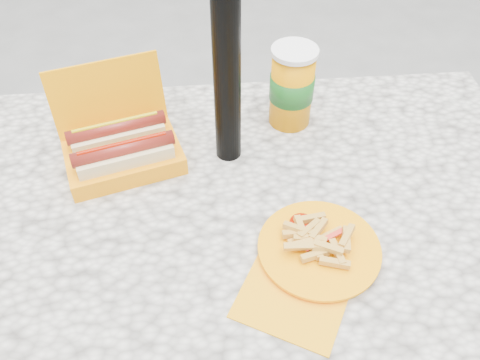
{
  "coord_description": "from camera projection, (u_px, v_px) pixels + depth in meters",
  "views": [
    {
      "loc": [
        -0.04,
        -0.59,
        1.45
      ],
      "look_at": [
        0.01,
        0.03,
        0.8
      ],
      "focal_mm": 38.0,
      "sensor_mm": 36.0,
      "label": 1
    }
  ],
  "objects": [
    {
      "name": "picnic_table",
      "position": [
        235.0,
        249.0,
        0.99
      ],
      "size": [
        1.2,
        0.8,
        0.75
      ],
      "color": "beige",
      "rests_on": "ground"
    },
    {
      "name": "hotdog_box",
      "position": [
        122.0,
        147.0,
        0.98
      ],
      "size": [
        0.26,
        0.23,
        0.18
      ],
      "rotation": [
        0.0,
        0.0,
        0.28
      ],
      "color": "#F69401",
      "rests_on": "picnic_table"
    },
    {
      "name": "fries_plate",
      "position": [
        316.0,
        250.0,
        0.84
      ],
      "size": [
        0.27,
        0.29,
        0.04
      ],
      "rotation": [
        0.0,
        0.0,
        -0.32
      ],
      "color": "orange",
      "rests_on": "picnic_table"
    },
    {
      "name": "soda_cup",
      "position": [
        292.0,
        87.0,
        1.04
      ],
      "size": [
        0.09,
        0.09,
        0.17
      ],
      "rotation": [
        0.0,
        0.0,
        0.16
      ],
      "color": "orange",
      "rests_on": "picnic_table"
    }
  ]
}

